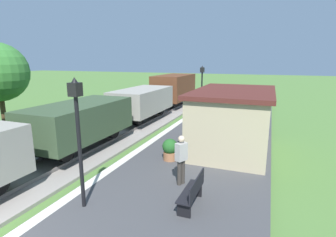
{
  "coord_description": "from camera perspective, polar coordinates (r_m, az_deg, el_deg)",
  "views": [
    {
      "loc": [
        5.9,
        -2.16,
        4.4
      ],
      "look_at": [
        1.27,
        9.82,
        1.5
      ],
      "focal_mm": 28.15,
      "sensor_mm": 36.0,
      "label": 1
    }
  ],
  "objects": [
    {
      "name": "freight_train",
      "position": [
        16.36,
        -9.75,
        2.25
      ],
      "size": [
        2.5,
        26.0,
        2.72
      ],
      "color": "gray",
      "rests_on": "rail_near"
    },
    {
      "name": "station_hut",
      "position": [
        12.74,
        13.86,
        -0.12
      ],
      "size": [
        3.5,
        5.8,
        2.78
      ],
      "color": "tan",
      "rests_on": "platform_slab"
    },
    {
      "name": "bench_near_hut",
      "position": [
        7.83,
        5.41,
        -15.38
      ],
      "size": [
        0.42,
        1.5,
        0.91
      ],
      "color": "black",
      "rests_on": "platform_slab"
    },
    {
      "name": "bench_down_platform",
      "position": [
        17.79,
        14.81,
        0.35
      ],
      "size": [
        0.42,
        1.5,
        0.91
      ],
      "color": "black",
      "rests_on": "platform_slab"
    },
    {
      "name": "person_waiting",
      "position": [
        8.88,
        2.88,
        -8.56
      ],
      "size": [
        0.39,
        0.45,
        1.71
      ],
      "rotation": [
        0.0,
        0.0,
        2.66
      ],
      "color": "#38332D",
      "rests_on": "platform_slab"
    },
    {
      "name": "potted_planter",
      "position": [
        11.1,
        0.42,
        -6.65
      ],
      "size": [
        0.64,
        0.64,
        0.92
      ],
      "color": "#9E6642",
      "rests_on": "platform_slab"
    },
    {
      "name": "lamp_post_near",
      "position": [
        7.47,
        -19.01,
        -0.37
      ],
      "size": [
        0.28,
        0.28,
        3.7
      ],
      "color": "black",
      "rests_on": "platform_slab"
    },
    {
      "name": "lamp_post_far",
      "position": [
        19.95,
        7.36,
        8.01
      ],
      "size": [
        0.28,
        0.28,
        3.7
      ],
      "color": "black",
      "rests_on": "platform_slab"
    }
  ]
}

